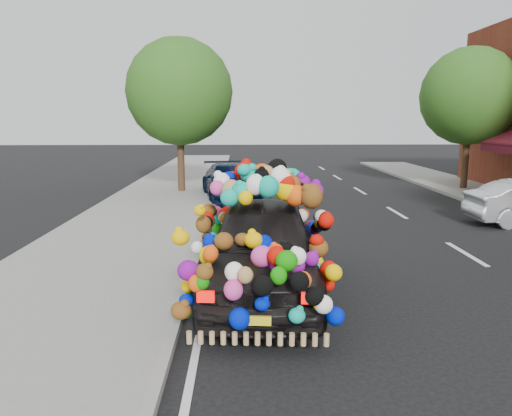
{
  "coord_description": "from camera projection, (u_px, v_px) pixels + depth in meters",
  "views": [
    {
      "loc": [
        -1.41,
        -10.6,
        2.94
      ],
      "look_at": [
        -1.06,
        0.7,
        0.94
      ],
      "focal_mm": 35.0,
      "sensor_mm": 36.0,
      "label": 1
    }
  ],
  "objects": [
    {
      "name": "ground",
      "position": [
        305.0,
        255.0,
        10.99
      ],
      "size": [
        100.0,
        100.0,
        0.0
      ],
      "primitive_type": "plane",
      "color": "black",
      "rests_on": "ground"
    },
    {
      "name": "sidewalk",
      "position": [
        108.0,
        254.0,
        10.85
      ],
      "size": [
        4.0,
        60.0,
        0.12
      ],
      "primitive_type": "cube",
      "color": "gray",
      "rests_on": "ground"
    },
    {
      "name": "kerb",
      "position": [
        198.0,
        253.0,
        10.91
      ],
      "size": [
        0.15,
        60.0,
        0.13
      ],
      "primitive_type": "cube",
      "color": "gray",
      "rests_on": "ground"
    },
    {
      "name": "lane_markings",
      "position": [
        466.0,
        254.0,
        11.1
      ],
      "size": [
        6.0,
        50.0,
        0.01
      ],
      "primitive_type": null,
      "color": "silver",
      "rests_on": "ground"
    },
    {
      "name": "tree_near_sidewalk",
      "position": [
        179.0,
        92.0,
        19.53
      ],
      "size": [
        4.2,
        4.2,
        6.13
      ],
      "color": "#332114",
      "rests_on": "ground"
    },
    {
      "name": "tree_far_b",
      "position": [
        470.0,
        96.0,
        20.4
      ],
      "size": [
        4.0,
        4.0,
        5.9
      ],
      "color": "#332114",
      "rests_on": "ground"
    },
    {
      "name": "plush_art_car",
      "position": [
        263.0,
        227.0,
        8.43
      ],
      "size": [
        2.6,
        5.07,
        2.26
      ],
      "rotation": [
        0.0,
        0.0,
        -0.07
      ],
      "color": "black",
      "rests_on": "ground"
    },
    {
      "name": "navy_sedan",
      "position": [
        230.0,
        182.0,
        18.68
      ],
      "size": [
        2.55,
        4.77,
        1.32
      ],
      "primitive_type": "imported",
      "rotation": [
        0.0,
        0.0,
        0.16
      ],
      "color": "black",
      "rests_on": "ground"
    }
  ]
}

